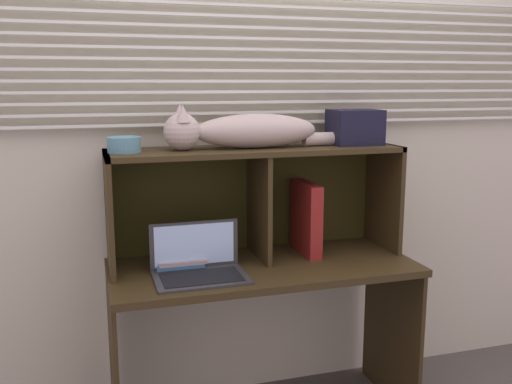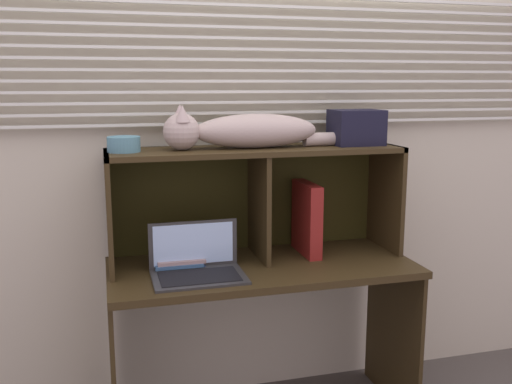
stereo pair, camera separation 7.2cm
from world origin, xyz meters
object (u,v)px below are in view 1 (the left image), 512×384
Objects in this scene: laptop at (199,266)px; cat at (244,131)px; binder_upright at (306,218)px; small_basket at (124,145)px; storage_box at (355,127)px; book_stack at (178,260)px.

cat is at bearing 35.41° from laptop.
laptop is 0.56m from binder_upright.
storage_box is at bearing 0.00° from small_basket.
book_stack is (-0.29, 0.00, -0.53)m from cat.
book_stack is at bearing 179.98° from cat.
cat is 0.48m from binder_upright.
laptop is 2.78× the size of small_basket.
binder_upright is (0.52, 0.17, 0.12)m from laptop.
storage_box is (0.99, 0.00, 0.05)m from small_basket.
laptop is (-0.24, -0.17, -0.51)m from cat.
laptop reaches higher than book_stack.
cat is 2.86× the size of binder_upright.
laptop is 1.54× the size of book_stack.
cat is 0.60m from book_stack.
book_stack is at bearing 179.99° from storage_box.
binder_upright is 1.36× the size of book_stack.
book_stack is at bearing 0.03° from small_basket.
cat is 0.59m from laptop.
storage_box is (0.22, 0.00, 0.40)m from binder_upright.
cat is at bearing 0.00° from small_basket.
binder_upright is (0.28, 0.00, -0.39)m from cat.
small_basket is 1.00m from storage_box.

